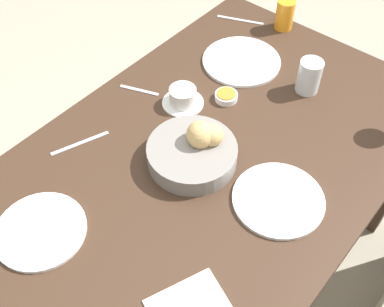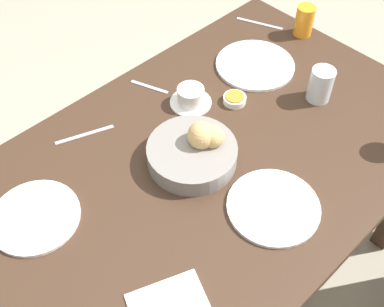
# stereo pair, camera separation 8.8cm
# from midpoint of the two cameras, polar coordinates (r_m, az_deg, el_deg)

# --- Properties ---
(ground_plane) EXTENTS (10.00, 10.00, 0.00)m
(ground_plane) POSITION_cam_midpoint_polar(r_m,az_deg,el_deg) (1.92, 1.32, -15.85)
(ground_plane) COLOR #A89E89
(dining_table) EXTENTS (1.52, 0.88, 0.74)m
(dining_table) POSITION_cam_midpoint_polar(r_m,az_deg,el_deg) (1.36, 1.79, -4.42)
(dining_table) COLOR #3D281C
(dining_table) RESTS_ON ground_plane
(bread_basket) EXTENTS (0.24, 0.24, 0.12)m
(bread_basket) POSITION_cam_midpoint_polar(r_m,az_deg,el_deg) (1.29, 2.22, 0.23)
(bread_basket) COLOR gray
(bread_basket) RESTS_ON dining_table
(plate_near_left) EXTENTS (0.26, 0.26, 0.01)m
(plate_near_left) POSITION_cam_midpoint_polar(r_m,az_deg,el_deg) (1.61, 9.05, 10.28)
(plate_near_left) COLOR white
(plate_near_left) RESTS_ON dining_table
(plate_near_right) EXTENTS (0.22, 0.22, 0.01)m
(plate_near_right) POSITION_cam_midpoint_polar(r_m,az_deg,el_deg) (1.25, -16.19, -7.31)
(plate_near_right) COLOR white
(plate_near_right) RESTS_ON dining_table
(plate_far_center) EXTENTS (0.24, 0.24, 0.01)m
(plate_far_center) POSITION_cam_midpoint_polar(r_m,az_deg,el_deg) (1.24, 11.63, -6.30)
(plate_far_center) COLOR white
(plate_far_center) RESTS_ON dining_table
(juice_glass) EXTENTS (0.06, 0.06, 0.11)m
(juice_glass) POSITION_cam_midpoint_polar(r_m,az_deg,el_deg) (1.76, 14.62, 14.94)
(juice_glass) COLOR orange
(juice_glass) RESTS_ON dining_table
(water_tumbler) EXTENTS (0.07, 0.07, 0.11)m
(water_tumbler) POSITION_cam_midpoint_polar(r_m,az_deg,el_deg) (1.51, 16.64, 7.76)
(water_tumbler) COLOR silver
(water_tumbler) RESTS_ON dining_table
(coffee_cup) EXTENTS (0.13, 0.13, 0.06)m
(coffee_cup) POSITION_cam_midpoint_polar(r_m,az_deg,el_deg) (1.45, 1.58, 6.64)
(coffee_cup) COLOR white
(coffee_cup) RESTS_ON dining_table
(jam_bowl_honey) EXTENTS (0.07, 0.07, 0.02)m
(jam_bowl_honey) POSITION_cam_midpoint_polar(r_m,az_deg,el_deg) (1.47, 6.79, 6.37)
(jam_bowl_honey) COLOR white
(jam_bowl_honey) RESTS_ON dining_table
(fork_silver) EXTENTS (0.16, 0.07, 0.00)m
(fork_silver) POSITION_cam_midpoint_polar(r_m,az_deg,el_deg) (1.40, -10.86, 2.13)
(fork_silver) COLOR #B7B7BC
(fork_silver) RESTS_ON dining_table
(knife_silver) EXTENTS (0.08, 0.16, 0.00)m
(knife_silver) POSITION_cam_midpoint_polar(r_m,az_deg,el_deg) (1.81, 9.43, 14.92)
(knife_silver) COLOR #B7B7BC
(knife_silver) RESTS_ON dining_table
(spoon_coffee) EXTENTS (0.06, 0.12, 0.00)m
(spoon_coffee) POSITION_cam_midpoint_polar(r_m,az_deg,el_deg) (1.52, -3.43, 7.84)
(spoon_coffee) COLOR #B7B7BC
(spoon_coffee) RESTS_ON dining_table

